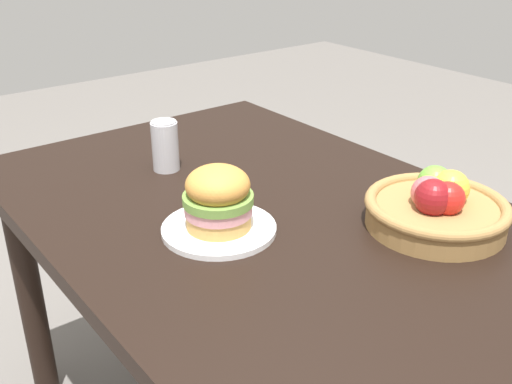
% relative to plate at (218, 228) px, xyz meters
% --- Properties ---
extents(dining_table, '(1.40, 0.90, 0.75)m').
position_rel_plate_xyz_m(dining_table, '(0.00, 0.14, -0.11)').
color(dining_table, black).
rests_on(dining_table, ground_plane).
extents(plate, '(0.23, 0.23, 0.01)m').
position_rel_plate_xyz_m(plate, '(0.00, 0.00, 0.00)').
color(plate, white).
rests_on(plate, dining_table).
extents(sandwich, '(0.14, 0.14, 0.13)m').
position_rel_plate_xyz_m(sandwich, '(0.00, 0.00, 0.07)').
color(sandwich, tan).
rests_on(sandwich, plate).
extents(soda_can, '(0.07, 0.07, 0.13)m').
position_rel_plate_xyz_m(soda_can, '(-0.34, 0.08, 0.06)').
color(soda_can, silver).
rests_on(soda_can, dining_table).
extents(fruit_basket, '(0.29, 0.29, 0.12)m').
position_rel_plate_xyz_m(fruit_basket, '(0.25, 0.36, 0.04)').
color(fruit_basket, '#9E7542').
rests_on(fruit_basket, dining_table).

